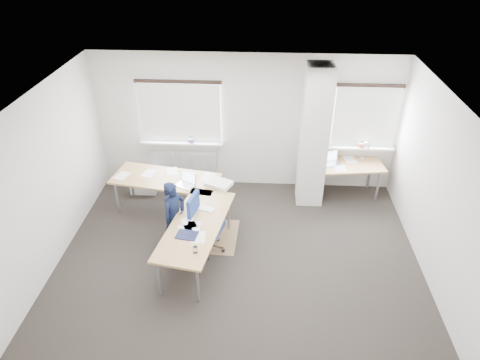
# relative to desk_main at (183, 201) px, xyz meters

# --- Properties ---
(ground) EXTENTS (6.00, 6.00, 0.00)m
(ground) POSITION_rel_desk_main_xyz_m (1.01, -0.74, -0.69)
(ground) COLOR black
(ground) RESTS_ON ground
(room_shell) EXTENTS (6.04, 5.04, 2.82)m
(room_shell) POSITION_rel_desk_main_xyz_m (1.19, -0.29, 1.05)
(room_shell) COLOR #BDB6AD
(room_shell) RESTS_ON ground
(floor_mat) EXTENTS (1.22, 1.05, 0.01)m
(floor_mat) POSITION_rel_desk_main_xyz_m (0.36, -0.07, -0.69)
(floor_mat) COLOR olive
(floor_mat) RESTS_ON ground
(white_crate) EXTENTS (0.53, 0.37, 0.32)m
(white_crate) POSITION_rel_desk_main_xyz_m (-1.08, 1.32, -0.53)
(white_crate) COLOR white
(white_crate) RESTS_ON ground
(desk_main) EXTENTS (2.40, 2.98, 0.96)m
(desk_main) POSITION_rel_desk_main_xyz_m (0.00, 0.00, 0.00)
(desk_main) COLOR olive
(desk_main) RESTS_ON ground
(desk_side) EXTENTS (1.48, 0.87, 1.22)m
(desk_side) POSITION_rel_desk_main_xyz_m (3.04, 1.41, -0.01)
(desk_side) COLOR olive
(desk_side) RESTS_ON ground
(task_chair) EXTENTS (0.60, 0.58, 1.07)m
(task_chair) POSITION_rel_desk_main_xyz_m (0.44, -0.43, -0.39)
(task_chair) COLOR navy
(task_chair) RESTS_ON ground
(person) EXTENTS (0.51, 0.56, 1.28)m
(person) POSITION_rel_desk_main_xyz_m (-0.08, -0.36, -0.05)
(person) COLOR black
(person) RESTS_ON ground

